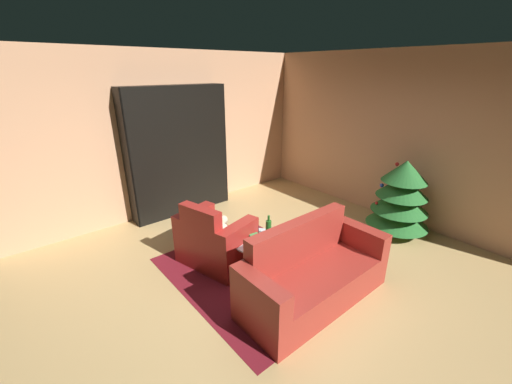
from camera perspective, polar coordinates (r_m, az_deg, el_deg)
ground_plane at (r=4.21m, az=3.24°, el=-14.59°), size 6.64×6.64×0.00m
wall_back at (r=5.81m, az=24.41°, el=8.86°), size 5.55×0.06×2.78m
wall_left at (r=5.81m, az=-15.57°, el=9.98°), size 0.06×5.65×2.78m
area_rug at (r=4.22m, az=-0.52°, el=-14.40°), size 2.32×1.82×0.01m
bookshelf_unit at (r=5.73m, az=-12.94°, el=7.16°), size 0.32×1.81×2.23m
armchair_red at (r=4.27m, az=-7.54°, el=-8.95°), size 1.08×0.86×0.90m
couch_red at (r=3.72m, az=10.15°, el=-14.64°), size 0.73×1.82×0.90m
coffee_table at (r=4.06m, az=0.22°, el=-9.26°), size 0.65×0.65×0.44m
book_stack_on_table at (r=4.00m, az=0.04°, el=-8.41°), size 0.20×0.16×0.07m
bottle_on_table at (r=4.08m, az=2.29°, el=-6.54°), size 0.07×0.07×0.29m
decorated_tree at (r=5.37m, az=24.81°, el=-0.95°), size 0.94×0.94×1.20m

